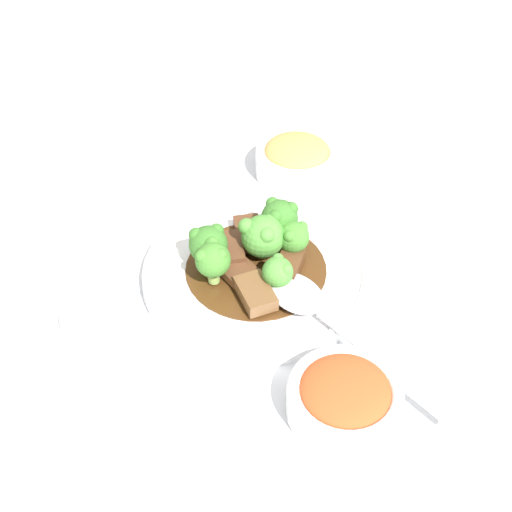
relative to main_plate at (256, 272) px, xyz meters
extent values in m
plane|color=silver|center=(0.00, 0.00, -0.01)|extent=(4.00, 4.00, 0.00)
cylinder|color=white|center=(0.00, 0.00, 0.00)|extent=(0.25, 0.25, 0.01)
torus|color=white|center=(0.00, 0.00, 0.00)|extent=(0.25, 0.25, 0.01)
cylinder|color=#4C2D14|center=(0.00, 0.00, 0.00)|extent=(0.16, 0.16, 0.00)
cube|color=#56331E|center=(-0.03, 0.02, 0.02)|extent=(0.05, 0.05, 0.01)
cube|color=#56331E|center=(0.02, 0.02, 0.01)|extent=(0.04, 0.05, 0.01)
cube|color=brown|center=(0.02, 0.04, 0.02)|extent=(0.04, 0.05, 0.02)
cube|color=#56331E|center=(-0.01, -0.05, 0.02)|extent=(0.04, 0.06, 0.01)
cube|color=#56331E|center=(0.02, -0.03, 0.02)|extent=(0.04, 0.06, 0.02)
cylinder|color=#8EB756|center=(0.05, 0.00, 0.02)|extent=(0.01, 0.01, 0.02)
sphere|color=#427F2D|center=(0.05, 0.00, 0.04)|extent=(0.04, 0.04, 0.04)
sphere|color=#427F2D|center=(0.06, 0.00, 0.05)|extent=(0.01, 0.01, 0.01)
sphere|color=#427F2D|center=(0.05, 0.01, 0.05)|extent=(0.01, 0.01, 0.01)
sphere|color=#427F2D|center=(0.05, -0.01, 0.05)|extent=(0.01, 0.01, 0.01)
cylinder|color=#7FA84C|center=(-0.04, -0.03, 0.02)|extent=(0.01, 0.01, 0.02)
sphere|color=#387028|center=(-0.04, -0.03, 0.04)|extent=(0.04, 0.04, 0.04)
sphere|color=#387028|center=(-0.03, -0.02, 0.05)|extent=(0.02, 0.02, 0.02)
sphere|color=#387028|center=(-0.06, -0.02, 0.05)|extent=(0.02, 0.02, 0.02)
sphere|color=#387028|center=(-0.04, -0.04, 0.05)|extent=(0.02, 0.02, 0.02)
cylinder|color=#8EB756|center=(-0.02, -0.01, 0.01)|extent=(0.02, 0.02, 0.01)
sphere|color=#4C8E38|center=(-0.02, -0.01, 0.04)|extent=(0.05, 0.05, 0.05)
sphere|color=#4C8E38|center=(-0.01, 0.00, 0.05)|extent=(0.02, 0.02, 0.02)
sphere|color=#4C8E38|center=(-0.03, -0.02, 0.05)|extent=(0.02, 0.02, 0.02)
sphere|color=#4C8E38|center=(0.00, -0.02, 0.05)|extent=(0.02, 0.02, 0.02)
cylinder|color=#7FA84C|center=(-0.01, 0.04, 0.01)|extent=(0.01, 0.01, 0.01)
sphere|color=#4C8E38|center=(-0.01, 0.04, 0.03)|extent=(0.03, 0.03, 0.03)
sphere|color=#4C8E38|center=(-0.01, 0.05, 0.04)|extent=(0.01, 0.01, 0.01)
sphere|color=#4C8E38|center=(-0.01, 0.03, 0.04)|extent=(0.01, 0.01, 0.01)
sphere|color=#4C8E38|center=(0.00, 0.04, 0.04)|extent=(0.01, 0.01, 0.01)
cylinder|color=#8EB756|center=(-0.05, 0.00, 0.01)|extent=(0.01, 0.01, 0.01)
sphere|color=#427F2D|center=(-0.05, 0.00, 0.03)|extent=(0.04, 0.04, 0.04)
sphere|color=#427F2D|center=(-0.06, 0.00, 0.04)|extent=(0.01, 0.01, 0.01)
sphere|color=#427F2D|center=(-0.04, -0.01, 0.04)|extent=(0.01, 0.01, 0.01)
sphere|color=#427F2D|center=(-0.04, 0.01, 0.04)|extent=(0.01, 0.01, 0.01)
cylinder|color=#8EB756|center=(0.04, -0.03, 0.02)|extent=(0.01, 0.01, 0.01)
sphere|color=#387028|center=(0.04, -0.03, 0.04)|extent=(0.04, 0.04, 0.04)
sphere|color=#387028|center=(0.03, -0.03, 0.05)|extent=(0.02, 0.02, 0.02)
sphere|color=#387028|center=(0.05, -0.03, 0.05)|extent=(0.02, 0.02, 0.02)
sphere|color=#387028|center=(0.05, -0.01, 0.05)|extent=(0.02, 0.02, 0.02)
ellipsoid|color=silver|center=(-0.01, 0.06, 0.02)|extent=(0.06, 0.08, 0.01)
cylinder|color=silver|center=(-0.04, 0.18, 0.01)|extent=(0.05, 0.17, 0.01)
cylinder|color=white|center=(0.01, 0.20, -0.01)|extent=(0.06, 0.06, 0.01)
cylinder|color=white|center=(0.01, 0.20, 0.01)|extent=(0.11, 0.11, 0.03)
torus|color=white|center=(0.01, 0.20, 0.02)|extent=(0.11, 0.11, 0.01)
ellipsoid|color=#D14C23|center=(0.01, 0.20, 0.02)|extent=(0.08, 0.08, 0.02)
cylinder|color=white|center=(-0.14, -0.15, -0.01)|extent=(0.06, 0.06, 0.01)
cylinder|color=white|center=(-0.14, -0.15, 0.01)|extent=(0.11, 0.11, 0.03)
torus|color=white|center=(-0.14, -0.15, 0.02)|extent=(0.11, 0.11, 0.01)
ellipsoid|color=tan|center=(-0.14, -0.15, 0.03)|extent=(0.08, 0.08, 0.02)
cylinder|color=white|center=(0.18, -0.02, -0.01)|extent=(0.07, 0.07, 0.01)
torus|color=white|center=(0.18, -0.02, 0.00)|extent=(0.07, 0.07, 0.01)
cube|color=white|center=(0.13, -0.17, -0.01)|extent=(0.16, 0.13, 0.01)
camera|label=1|loc=(0.26, 0.50, 0.55)|focal=50.00mm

